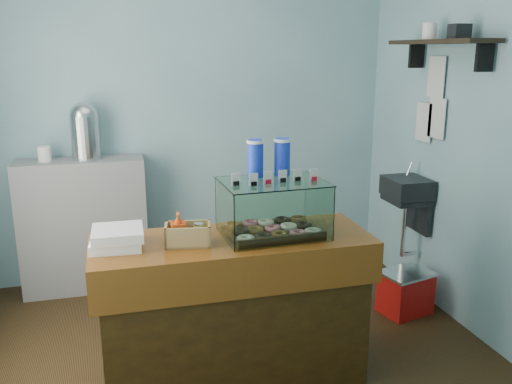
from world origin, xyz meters
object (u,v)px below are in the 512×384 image
object	(u,v)px
counter	(234,309)
display_case	(272,205)
coffee_urn	(85,129)
red_cooler	(405,292)

from	to	relation	value
counter	display_case	distance (m)	0.66
counter	display_case	xyz separation A→B (m)	(0.24, 0.04, 0.61)
coffee_urn	red_cooler	size ratio (longest dim) A/B	1.06
coffee_urn	red_cooler	xyz separation A→B (m)	(2.28, -1.10, -1.17)
display_case	red_cooler	world-z (taller)	display_case
display_case	coffee_urn	xyz separation A→B (m)	(-1.08, 1.55, 0.27)
counter	coffee_urn	distance (m)	2.00
counter	display_case	world-z (taller)	display_case
counter	display_case	bearing A→B (deg)	8.73
display_case	red_cooler	distance (m)	1.57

